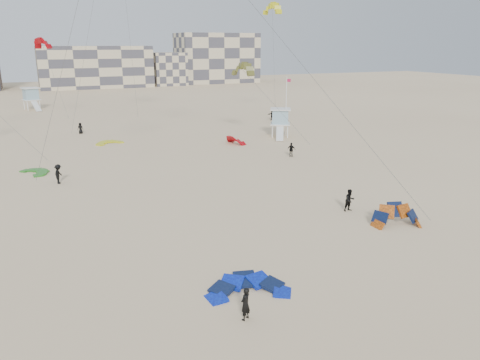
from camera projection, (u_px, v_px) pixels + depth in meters
name	position (u px, v px, depth m)	size (l,w,h in m)	color
ground	(242.00, 299.00, 23.90)	(320.00, 320.00, 0.00)	beige
kite_ground_blue	(248.00, 292.00, 24.59)	(4.02, 4.13, 0.98)	#0634DB
kite_ground_orange	(396.00, 225.00, 33.58)	(3.63, 2.57, 2.53)	orange
kite_ground_green	(35.00, 173.00, 47.17)	(3.13, 3.32, 0.42)	#368522
kite_ground_red_far	(235.00, 144.00, 61.14)	(2.99, 2.68, 1.68)	#BD0103
kite_ground_yellow	(109.00, 144.00, 61.18)	(3.25, 3.41, 0.46)	#D0CA15
kitesurfer_main	(245.00, 304.00, 21.90)	(0.60, 0.39, 1.64)	black
kitesurfer_b	(350.00, 200.00, 36.27)	(0.85, 0.66, 1.75)	black
kitesurfer_c	(58.00, 174.00, 43.39)	(1.19, 0.68, 1.84)	black
kitesurfer_d	(291.00, 150.00, 53.89)	(0.96, 0.40, 1.63)	black
kitesurfer_e	(80.00, 128.00, 67.75)	(0.78, 0.51, 1.60)	black
kitesurfer_f	(272.00, 115.00, 79.66)	(1.67, 0.53, 1.80)	black
kite_fly_olive	(243.00, 70.00, 62.33)	(5.73, 13.96, 9.53)	brown
kite_fly_yellow	(272.00, 10.00, 76.80)	(4.40, 4.40, 18.22)	#D0CA15
kite_fly_red	(42.00, 44.00, 75.62)	(4.92, 8.02, 12.99)	#BD0103
lifeguard_tower_near	(280.00, 123.00, 65.41)	(3.77, 5.88, 3.92)	white
lifeguard_tower_far	(31.00, 99.00, 92.23)	(3.75, 6.30, 4.32)	white
flagpole	(286.00, 105.00, 64.99)	(0.67, 0.10, 8.24)	white
condo_mid	(95.00, 67.00, 140.17)	(32.00, 16.00, 12.00)	beige
condo_east	(217.00, 58.00, 156.97)	(26.00, 14.00, 16.00)	beige
condo_fill_right	(168.00, 69.00, 147.28)	(10.00, 10.00, 10.00)	beige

